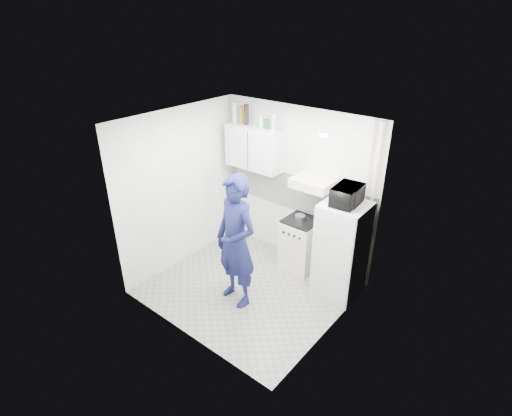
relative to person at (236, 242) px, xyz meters
The scene contains 23 objects.
floor 1.03m from the person, 95.25° to the left, with size 2.80×2.80×0.00m, color gray.
ceiling 1.64m from the person, 95.25° to the left, with size 2.80×2.80×0.00m, color white.
wall_back 1.57m from the person, 90.98° to the left, with size 2.80×2.80×0.00m, color silver.
wall_left 1.49m from the person, 168.64° to the left, with size 2.60×2.60×0.00m, color silver.
wall_right 1.44m from the person, 11.79° to the left, with size 2.60×2.60×0.00m, color silver.
person is the anchor object (origin of this frame).
stove 1.42m from the person, 79.04° to the left, with size 0.54×0.54×0.86m, color beige.
fridge 1.54m from the person, 44.95° to the left, with size 0.62×0.62×1.50m, color silver.
stove_top 1.32m from the person, 79.04° to the left, with size 0.51×0.51×0.03m, color black.
saucepan 1.28m from the person, 79.33° to the left, with size 0.16×0.16×0.09m, color silver.
microwave 1.65m from the person, 44.95° to the left, with size 0.33×0.48×0.27m, color black.
bottle_a 2.28m from the person, 131.34° to the left, with size 0.08×0.08×0.34m, color #B2B7BC.
bottle_b 2.19m from the person, 127.92° to the left, with size 0.07×0.07×0.28m, color brown.
bottle_c 2.15m from the person, 124.87° to the left, with size 0.08×0.08×0.32m, color black.
canister_a 1.99m from the person, 115.38° to the left, with size 0.07×0.07×0.19m, color #B2B7BC.
canister_b 1.95m from the person, 111.41° to the left, with size 0.08×0.08×0.15m, color #144C1E.
bottle_e 1.96m from the person, 106.14° to the left, with size 0.07×0.07×0.28m, color #B2B7BC.
upper_cabinet 1.79m from the person, 119.69° to the left, with size 1.00×0.35×0.70m, color silver.
range_hood 1.47m from the person, 71.77° to the left, with size 0.60×0.50×0.14m, color beige.
backsplash 1.54m from the person, 90.99° to the left, with size 2.74×0.03×0.60m, color white.
pipe_a 1.96m from the person, 48.83° to the left, with size 0.05×0.05×2.60m, color beige.
pipe_b 1.88m from the person, 51.62° to the left, with size 0.04×0.04×2.60m, color beige.
ceiling_spot_fixture 1.92m from the person, 26.55° to the left, with size 0.10×0.10×0.02m, color white.
Camera 1 is at (3.23, -3.78, 3.88)m, focal length 28.00 mm.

